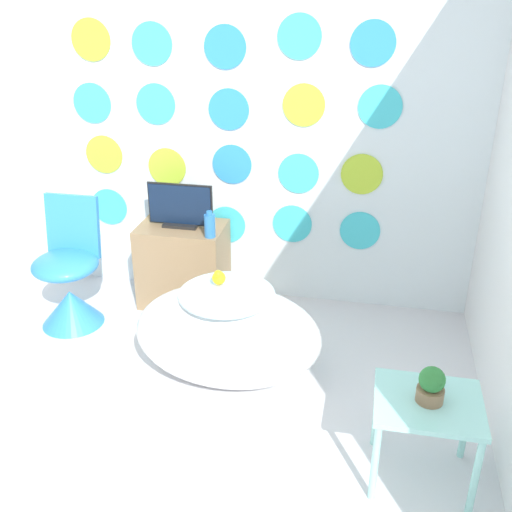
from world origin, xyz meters
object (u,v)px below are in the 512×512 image
Objects in this scene: bathtub at (228,335)px; vase at (210,225)px; potted_plant_left at (431,385)px; chair at (69,285)px; tv at (180,208)px.

vase is at bearing 112.76° from bathtub.
bathtub is 1.19m from potted_plant_left.
chair is 0.87m from tv.
bathtub is 1.02m from tv.
chair is at bearing -162.07° from vase.
tv is 2.61× the size of potted_plant_left.
tv is (0.63, 0.42, 0.43)m from chair.
bathtub is 6.00× the size of vase.
tv is 0.28m from vase.
tv is at bearing 33.36° from chair.
potted_plant_left is at bearing -22.95° from chair.
chair is 2.37m from potted_plant_left.
tv is 2.04m from potted_plant_left.
vase is (0.24, -0.14, -0.05)m from tv.
chair is at bearing -146.64° from tv.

